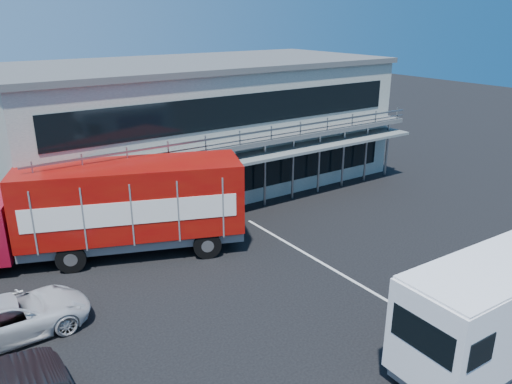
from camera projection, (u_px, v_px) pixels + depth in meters
ground at (327, 305)px, 17.78m from camera, size 120.00×120.00×0.00m
building at (198, 123)px, 29.75m from camera, size 22.40×12.00×7.30m
red_truck at (112, 207)px, 20.86m from camera, size 12.03×6.84×3.99m
white_van at (499, 309)px, 14.37m from camera, size 6.88×2.52×3.33m
parked_car_c at (12, 317)px, 15.90m from camera, size 4.85×2.33×1.33m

